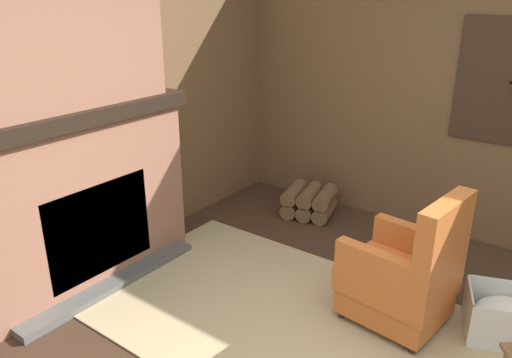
# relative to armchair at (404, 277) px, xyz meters

# --- Properties ---
(wood_panel_wall_left) EXTENTS (0.06, 5.57, 2.62)m
(wood_panel_wall_left) POSITION_rel_armchair_xyz_m (-2.41, -0.91, 0.95)
(wood_panel_wall_left) COLOR brown
(wood_panel_wall_left) RESTS_ON ground
(wood_panel_wall_back) EXTENTS (5.57, 0.09, 2.62)m
(wood_panel_wall_back) POSITION_rel_armchair_xyz_m (0.11, 1.61, 0.96)
(wood_panel_wall_back) COLOR brown
(wood_panel_wall_back) RESTS_ON ground
(fireplace_hearth) EXTENTS (0.58, 1.83, 1.38)m
(fireplace_hearth) POSITION_rel_armchair_xyz_m (-2.18, -0.91, 0.33)
(fireplace_hearth) COLOR #93604C
(fireplace_hearth) RESTS_ON ground
(chimney_breast) EXTENTS (0.33, 1.53, 1.22)m
(chimney_breast) POSITION_rel_armchair_xyz_m (-2.19, -0.91, 1.63)
(chimney_breast) COLOR #93604C
(chimney_breast) RESTS_ON fireplace_hearth
(area_rug) EXTENTS (3.35, 1.76, 0.01)m
(area_rug) POSITION_rel_armchair_xyz_m (-0.42, -0.44, -0.35)
(area_rug) COLOR tan
(area_rug) RESTS_ON ground
(armchair) EXTENTS (0.72, 0.65, 0.98)m
(armchair) POSITION_rel_armchair_xyz_m (0.00, 0.00, 0.00)
(armchair) COLOR #C6662D
(armchair) RESTS_ON ground
(firewood_stack) EXTENTS (0.58, 0.54, 0.30)m
(firewood_stack) POSITION_rel_armchair_xyz_m (-1.40, 1.13, -0.21)
(firewood_stack) COLOR brown
(firewood_stack) RESTS_ON ground
(laundry_basket) EXTENTS (0.60, 0.54, 0.32)m
(laundry_basket) POSITION_rel_armchair_xyz_m (0.62, 0.26, -0.20)
(laundry_basket) COLOR white
(laundry_basket) RESTS_ON ground
(storage_case) EXTENTS (0.15, 0.22, 0.15)m
(storage_case) POSITION_rel_armchair_xyz_m (-2.23, -0.48, 1.10)
(storage_case) COLOR gray
(storage_case) RESTS_ON fireplace_hearth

